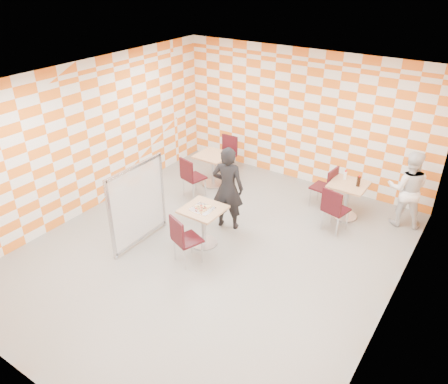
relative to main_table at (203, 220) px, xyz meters
The scene contains 15 objects.
room_shell 1.12m from the main_table, 58.22° to the left, with size 7.00×7.00×7.00m.
main_table is the anchor object (origin of this frame).
second_table 2.97m from the main_table, 52.41° to the left, with size 0.70×0.70×0.75m.
empty_table 2.35m from the main_table, 120.97° to the left, with size 0.70×0.70×0.75m.
chair_main_front 0.67m from the main_table, 84.86° to the right, with size 0.54×0.55×0.92m.
chair_second_front 2.46m from the main_table, 43.15° to the left, with size 0.50×0.51×0.92m.
chair_second_side 2.80m from the main_table, 61.41° to the left, with size 0.47×0.47×0.92m.
chair_empty_near 1.78m from the main_table, 135.09° to the left, with size 0.51×0.52×0.92m.
chair_empty_far 3.03m from the main_table, 115.31° to the left, with size 0.43×0.44×0.92m.
partition 1.20m from the main_table, 149.82° to the right, with size 0.08×1.38×1.55m.
man_dark 0.82m from the main_table, 87.62° to the left, with size 0.61×0.40×1.66m, color black.
man_white 3.94m from the main_table, 44.02° to the left, with size 0.75×0.58×1.54m, color white.
pizza_on_foil 0.26m from the main_table, 90.13° to the right, with size 0.40×0.40×0.04m.
sport_bottle 3.03m from the main_table, 56.22° to the left, with size 0.06×0.06×0.20m.
soda_bottle 3.10m from the main_table, 49.78° to the left, with size 0.07×0.07×0.23m.
Camera 1 is at (3.72, -5.20, 4.71)m, focal length 35.00 mm.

